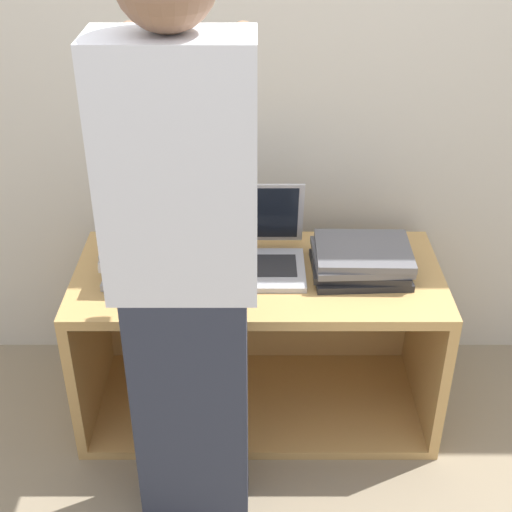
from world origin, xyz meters
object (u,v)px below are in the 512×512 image
Objects in this scene: laptop_open at (256,251)px; person at (182,273)px; laptop_stack_left at (153,255)px; laptop_stack_right at (359,260)px.

person reaches higher than laptop_open.
laptop_open is 0.36m from laptop_stack_left.
person reaches higher than laptop_stack_left.
laptop_stack_left is 0.53m from person.
laptop_stack_right is (0.71, 0.00, -0.02)m from laptop_stack_left.
laptop_stack_left is at bearing 108.13° from person.
person is at bearing -140.32° from laptop_stack_right.
laptop_stack_left reaches higher than laptop_stack_right.
laptop_open is at bearing 8.77° from laptop_stack_left.
laptop_open is at bearing 68.44° from person.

